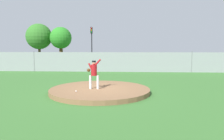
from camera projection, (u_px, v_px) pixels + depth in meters
ground_plane at (108, 77)px, 18.08m from camera, size 80.00×80.00×0.00m
asphalt_strip at (114, 68)px, 26.52m from camera, size 44.00×7.00×0.01m
pitchers_mound at (100, 90)px, 12.11m from camera, size 5.54×5.54×0.24m
pitcher_youth at (94, 72)px, 11.84m from camera, size 0.79×0.32×1.65m
baseball at (76, 91)px, 11.13m from camera, size 0.07×0.07×0.07m
chainlink_fence at (111, 62)px, 21.94m from camera, size 39.90×0.07×2.08m
parked_car_slate at (39, 61)px, 26.57m from camera, size 2.03×4.16×1.67m
parked_car_red at (154, 62)px, 26.18m from camera, size 2.04×4.24×1.58m
parked_car_charcoal at (75, 61)px, 26.95m from camera, size 1.92×4.24×1.70m
parked_car_white at (189, 61)px, 25.77m from camera, size 2.07×4.49×1.69m
parked_car_silver at (127, 61)px, 26.43m from camera, size 2.01×4.55×1.73m
traffic_cone_orange at (98, 66)px, 26.26m from camera, size 0.40×0.40×0.55m
traffic_light_near at (92, 39)px, 30.85m from camera, size 0.28×0.46×5.28m
tree_leaning_west at (39, 37)px, 37.08m from camera, size 4.35×4.35×6.43m
tree_tall_centre at (61, 38)px, 36.41m from camera, size 3.61×3.61×5.80m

